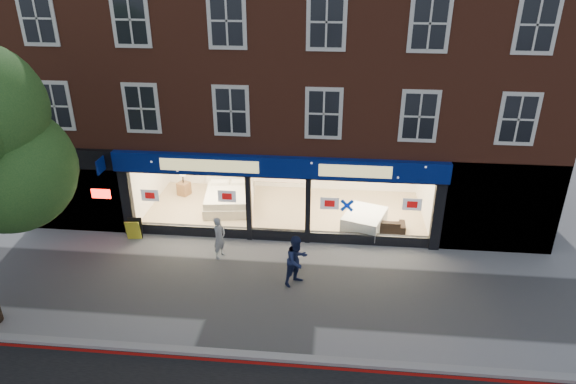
# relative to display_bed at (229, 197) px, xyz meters

# --- Properties ---
(ground) EXTENTS (120.00, 120.00, 0.00)m
(ground) POSITION_rel_display_bed_xyz_m (2.26, -5.38, -0.47)
(ground) COLOR gray
(ground) RESTS_ON ground
(kerb_line) EXTENTS (60.00, 0.10, 0.01)m
(kerb_line) POSITION_rel_display_bed_xyz_m (2.26, -8.48, -0.47)
(kerb_line) COLOR #8C0A07
(kerb_line) RESTS_ON ground
(kerb_stone) EXTENTS (60.00, 0.25, 0.12)m
(kerb_stone) POSITION_rel_display_bed_xyz_m (2.26, -8.28, -0.41)
(kerb_stone) COLOR gray
(kerb_stone) RESTS_ON ground
(showroom_floor) EXTENTS (11.00, 4.50, 0.10)m
(showroom_floor) POSITION_rel_display_bed_xyz_m (2.26, -0.13, -0.42)
(showroom_floor) COLOR tan
(showroom_floor) RESTS_ON ground
(building) EXTENTS (19.00, 8.26, 10.30)m
(building) POSITION_rel_display_bed_xyz_m (2.25, 1.55, 6.20)
(building) COLOR brown
(building) RESTS_ON ground
(display_bed) EXTENTS (2.24, 2.59, 1.34)m
(display_bed) POSITION_rel_display_bed_xyz_m (0.00, 0.00, 0.00)
(display_bed) COLOR silver
(display_bed) RESTS_ON showroom_floor
(bedside_table) EXTENTS (0.59, 0.59, 0.55)m
(bedside_table) POSITION_rel_display_bed_xyz_m (-2.14, 0.85, -0.10)
(bedside_table) COLOR brown
(bedside_table) RESTS_ON showroom_floor
(mattress_stack) EXTENTS (1.81, 2.03, 0.67)m
(mattress_stack) POSITION_rel_display_bed_xyz_m (5.36, -1.38, -0.04)
(mattress_stack) COLOR white
(mattress_stack) RESTS_ON showroom_floor
(sofa) EXTENTS (1.80, 0.74, 0.52)m
(sofa) POSITION_rel_display_bed_xyz_m (5.96, -1.48, -0.11)
(sofa) COLOR black
(sofa) RESTS_ON showroom_floor
(a_board) EXTENTS (0.55, 0.39, 0.79)m
(a_board) POSITION_rel_display_bed_xyz_m (-2.93, -2.77, -0.08)
(a_board) COLOR gold
(a_board) RESTS_ON ground
(pedestrian_grey) EXTENTS (0.52, 0.63, 1.49)m
(pedestrian_grey) POSITION_rel_display_bed_xyz_m (0.41, -3.63, 0.27)
(pedestrian_grey) COLOR #999DA0
(pedestrian_grey) RESTS_ON ground
(pedestrian_blue) EXTENTS (1.02, 1.03, 1.68)m
(pedestrian_blue) POSITION_rel_display_bed_xyz_m (3.14, -4.91, 0.37)
(pedestrian_blue) COLOR #192246
(pedestrian_blue) RESTS_ON ground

